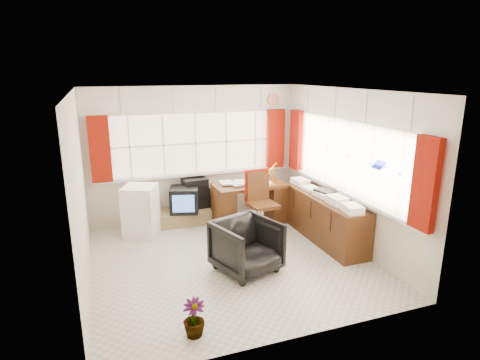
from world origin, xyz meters
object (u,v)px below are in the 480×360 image
at_px(radiator, 252,230).
at_px(credenza, 324,217).
at_px(mini_fridge, 141,211).
at_px(desk_lamp, 273,170).
at_px(office_chair, 247,246).
at_px(desk, 250,201).
at_px(tv_bench, 172,218).
at_px(crt_tv, 184,200).
at_px(task_chair, 260,200).

bearing_deg(radiator, credenza, -13.11).
bearing_deg(mini_fridge, desk_lamp, -7.21).
xyz_separation_m(office_chair, credenza, (1.62, 0.62, 0.02)).
xyz_separation_m(desk, desk_lamp, (0.36, -0.21, 0.62)).
bearing_deg(desk_lamp, desk, 149.47).
distance_m(credenza, mini_fridge, 3.10).
xyz_separation_m(tv_bench, mini_fridge, (-0.59, -0.34, 0.32)).
xyz_separation_m(desk_lamp, crt_tv, (-1.51, 0.55, -0.56)).
height_order(desk, mini_fridge, mini_fridge).
bearing_deg(tv_bench, crt_tv, -20.16).
bearing_deg(desk, tv_bench, 162.92).
xyz_separation_m(task_chair, tv_bench, (-1.37, 0.91, -0.47)).
relative_size(office_chair, radiator, 1.54).
distance_m(task_chair, tv_bench, 1.71).
xyz_separation_m(desk, tv_bench, (-1.37, 0.42, -0.30)).
distance_m(task_chair, crt_tv, 1.42).
height_order(task_chair, crt_tv, task_chair).
distance_m(office_chair, mini_fridge, 2.19).
height_order(credenza, tv_bench, credenza).
bearing_deg(tv_bench, desk_lamp, -20.12).
height_order(office_chair, credenza, credenza).
bearing_deg(crt_tv, desk_lamp, -20.12).
height_order(desk, task_chair, task_chair).
bearing_deg(radiator, crt_tv, 126.88).
distance_m(credenza, crt_tv, 2.51).
bearing_deg(desk, credenza, -50.46).
relative_size(task_chair, mini_fridge, 1.26).
xyz_separation_m(desk, mini_fridge, (-1.96, 0.08, 0.02)).
bearing_deg(desk_lamp, office_chair, -125.47).
bearing_deg(office_chair, mini_fridge, 106.30).
bearing_deg(crt_tv, mini_fridge, -162.21).
distance_m(task_chair, credenza, 1.11).
bearing_deg(desk_lamp, crt_tv, 159.88).
bearing_deg(task_chair, desk, 90.06).
relative_size(task_chair, credenza, 0.56).
distance_m(tv_bench, mini_fridge, 0.75).
xyz_separation_m(office_chair, tv_bench, (-0.66, 2.14, -0.25)).
relative_size(desk_lamp, crt_tv, 0.66).
height_order(desk, credenza, credenza).
relative_size(desk, radiator, 2.51).
bearing_deg(mini_fridge, tv_bench, 30.19).
height_order(desk_lamp, office_chair, desk_lamp).
bearing_deg(crt_tv, radiator, -53.12).
height_order(desk, crt_tv, desk).
height_order(desk_lamp, mini_fridge, desk_lamp).
relative_size(radiator, tv_bench, 0.38).
bearing_deg(office_chair, task_chair, 41.61).
xyz_separation_m(desk_lamp, tv_bench, (-1.73, 0.64, -0.91)).
bearing_deg(crt_tv, desk, -16.47).
bearing_deg(desk, radiator, -108.58).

